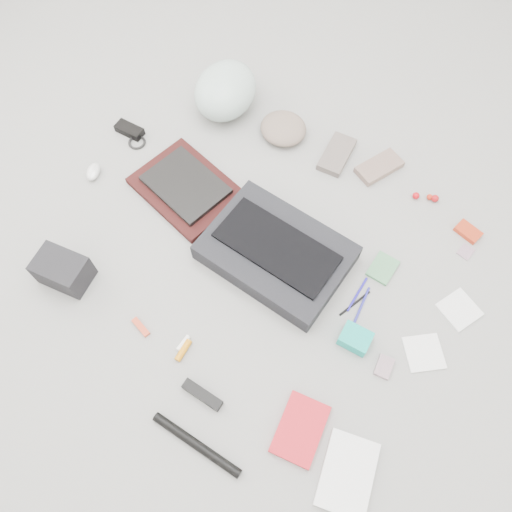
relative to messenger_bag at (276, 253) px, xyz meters
The scene contains 33 objects.
ground_plane 0.09m from the messenger_bag, 136.82° to the right, with size 4.00×4.00×0.00m, color gray.
messenger_bag is the anchor object (origin of this frame).
bag_flap 0.05m from the messenger_bag, 56.31° to the right, with size 0.44×0.20×0.01m, color black.
laptop_sleeve 0.47m from the messenger_bag, 168.94° to the left, with size 0.40×0.30×0.03m, color black.
laptop 0.47m from the messenger_bag, 168.94° to the left, with size 0.31×0.22×0.02m, color black.
bike_helmet 0.78m from the messenger_bag, 135.04° to the left, with size 0.25×0.32×0.19m, color #B2CDC6.
beanie 0.60m from the messenger_bag, 115.78° to the left, with size 0.20×0.19×0.07m, color #7D695D.
mitten_left 0.54m from the messenger_bag, 90.90° to the left, with size 0.10×0.20×0.03m, color #685D57.
mitten_right 0.59m from the messenger_bag, 73.38° to the left, with size 0.09×0.19×0.03m, color #7E655A.
power_brick 0.86m from the messenger_bag, 165.30° to the left, with size 0.12×0.06×0.03m, color black.
cable_coil 0.79m from the messenger_bag, 166.47° to the left, with size 0.07×0.07×0.01m, color black.
mouse 0.83m from the messenger_bag, behind, with size 0.05×0.09×0.03m, color silver.
camera_bag 0.77m from the messenger_bag, 144.34° to the right, with size 0.18×0.13×0.12m, color black.
multitool 0.55m from the messenger_bag, 120.39° to the right, with size 0.08×0.02×0.01m, color #C23F23.
toiletry_tube_white 0.46m from the messenger_bag, 104.54° to the right, with size 0.02×0.02×0.06m, color white.
toiletry_tube_orange 0.48m from the messenger_bag, 102.17° to the right, with size 0.02×0.02×0.08m, color orange.
u_lock 0.56m from the messenger_bag, 86.39° to the right, with size 0.14×0.04×0.03m, color black.
bike_pump 0.71m from the messenger_bag, 81.68° to the right, with size 0.03×0.03×0.32m, color black.
book_red 0.62m from the messenger_bag, 54.06° to the right, with size 0.14×0.20×0.02m, color red.
book_white 0.77m from the messenger_bag, 44.85° to the right, with size 0.15×0.23×0.02m, color silver.
notepad 0.40m from the messenger_bag, 23.12° to the left, with size 0.09×0.11×0.01m, color #467F53.
pen_blue 0.33m from the messenger_bag, ahead, with size 0.01×0.01×0.15m, color #1D14A1.
pen_black 0.34m from the messenger_bag, ahead, with size 0.01×0.01×0.14m, color black.
pen_navy 0.36m from the messenger_bag, ahead, with size 0.01×0.01×0.16m, color navy.
accordion_wallet 0.42m from the messenger_bag, 20.75° to the right, with size 0.10×0.08×0.05m, color #0AA393.
card_deck 0.55m from the messenger_bag, 19.49° to the right, with size 0.05×0.07×0.01m, color gray.
napkin_top 0.68m from the messenger_bag, 12.03° to the left, with size 0.12×0.12×0.01m, color silver.
napkin_bottom 0.62m from the messenger_bag, ahead, with size 0.12×0.12×0.01m, color silver.
lollipop_a 0.62m from the messenger_bag, 55.43° to the left, with size 0.03×0.03×0.03m, color #BA0A12.
lollipop_b 0.67m from the messenger_bag, 53.02° to the left, with size 0.02×0.02×0.02m, color #A6200F.
lollipop_c 0.68m from the messenger_bag, 51.75° to the left, with size 0.03×0.03×0.03m, color #9F0F13.
altoids_tin 0.74m from the messenger_bag, 38.04° to the left, with size 0.09×0.06×0.02m, color #B13218.
stamp_sheet 0.72m from the messenger_bag, 31.78° to the left, with size 0.05×0.06×0.00m, color gray.
Camera 1 is at (0.41, -0.71, 1.66)m, focal length 35.00 mm.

